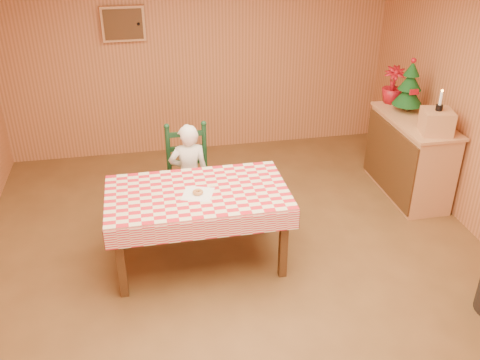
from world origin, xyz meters
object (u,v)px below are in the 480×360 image
Objects in this scene: shelf_unit at (409,157)px; crate at (437,122)px; seated_child at (189,175)px; ladder_chair at (189,177)px; dining_table at (198,199)px; christmas_tree at (409,88)px.

crate reaches higher than shelf_unit.
seated_child is 2.56m from shelf_unit.
ladder_chair is at bearing 173.00° from crate.
seated_child is (0.00, -0.06, 0.06)m from ladder_chair.
shelf_unit is at bearing 18.84° from dining_table.
christmas_tree is (2.56, 0.39, 0.65)m from seated_child.
ladder_chair is 2.56m from shelf_unit.
dining_table is at bearing 90.00° from seated_child.
dining_table is at bearing -156.38° from christmas_tree.
dining_table is 2.63m from crate.
crate is (2.56, -0.26, 0.49)m from seated_child.
crate reaches higher than ladder_chair.
dining_table is 0.74m from seated_child.
crate is (2.56, -0.31, 0.55)m from ladder_chair.
dining_table is at bearing -169.57° from crate.
ladder_chair reaches higher than shelf_unit.
shelf_unit is (2.56, 0.09, -0.04)m from ladder_chair.
seated_child is (0.00, 0.73, -0.13)m from dining_table.
dining_table is 1.34× the size of shelf_unit.
dining_table is 5.52× the size of crate.
crate is 0.67m from christmas_tree.
christmas_tree is at bearing -171.32° from seated_child.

